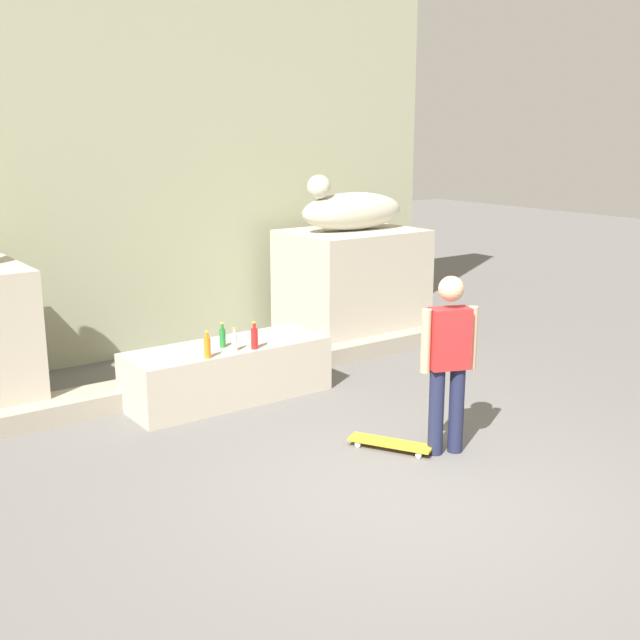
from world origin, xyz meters
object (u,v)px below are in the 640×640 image
statue_reclining_right (350,210)px  bottle_clear (235,342)px  bottle_orange (207,347)px  bottle_red (254,338)px  skater (448,357)px  skateboard (390,443)px  bottle_green (223,337)px

statue_reclining_right → bottle_clear: statue_reclining_right is taller
bottle_orange → bottle_red: bearing=1.4°
skater → bottle_orange: skater is taller
bottle_orange → bottle_clear: bearing=10.7°
skater → bottle_clear: 2.44m
skateboard → skater: bearing=-162.4°
bottle_clear → bottle_orange: size_ratio=0.88×
bottle_orange → statue_reclining_right: bearing=26.5°
bottle_green → bottle_red: bearing=-46.8°
bottle_red → bottle_orange: 0.58m
bottle_red → bottle_orange: bottle_red is taller
skater → statue_reclining_right: bearing=-94.5°
skateboard → bottle_green: 2.29m
skateboard → bottle_green: bottle_green is taller
statue_reclining_right → bottle_red: size_ratio=5.47×
statue_reclining_right → bottle_clear: 3.29m
skateboard → bottle_red: size_ratio=2.66×
statue_reclining_right → bottle_orange: (-3.08, -1.54, -1.10)m
bottle_red → skateboard: bearing=-79.4°
statue_reclining_right → skateboard: (-2.16, -3.37, -1.78)m
skater → bottle_green: bearing=-47.4°
bottle_red → skater: bearing=-72.0°
skater → bottle_orange: 2.54m
skateboard → bottle_orange: bearing=-2.5°
skateboard → bottle_orange: (-0.92, 1.83, 0.68)m
bottle_green → bottle_red: 0.36m
bottle_clear → bottle_green: size_ratio=0.93×
bottle_clear → bottle_orange: (-0.36, -0.07, 0.02)m
skateboard → bottle_orange: bottle_orange is taller
bottle_clear → bottle_orange: bottle_orange is taller
bottle_clear → statue_reclining_right: bearing=28.4°
statue_reclining_right → skater: size_ratio=0.98×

